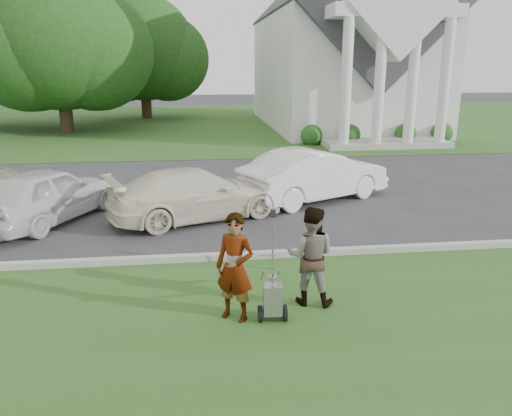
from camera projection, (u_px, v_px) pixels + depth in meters
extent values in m
plane|color=#333335|center=(220.00, 271.00, 9.92)|extent=(120.00, 120.00, 0.00)
cube|color=#2E5A1F|center=(231.00, 354.00, 7.06)|extent=(80.00, 7.00, 0.01)
cube|color=#2E5A1F|center=(200.00, 121.00, 35.67)|extent=(80.00, 30.00, 0.01)
cube|color=#9E9E93|center=(218.00, 257.00, 10.42)|extent=(80.00, 0.18, 0.15)
cube|color=white|center=(336.00, 71.00, 32.88)|extent=(9.00, 16.00, 7.00)
cube|color=#38383D|center=(339.00, 15.00, 31.91)|extent=(9.19, 17.00, 9.19)
cube|color=#9E9E93|center=(384.00, 143.00, 25.04)|extent=(6.20, 2.60, 0.30)
cylinder|color=white|center=(346.00, 86.00, 23.01)|extent=(0.50, 0.50, 6.00)
cylinder|color=white|center=(379.00, 85.00, 23.20)|extent=(0.50, 0.50, 6.00)
cylinder|color=white|center=(412.00, 85.00, 23.39)|extent=(0.50, 0.50, 6.00)
cylinder|color=white|center=(445.00, 85.00, 23.57)|extent=(0.50, 0.50, 6.00)
cube|color=white|center=(395.00, 12.00, 23.14)|extent=(6.20, 2.00, 0.60)
cube|color=white|center=(395.00, 5.00, 23.06)|extent=(5.09, 2.20, 5.09)
sphere|color=#1E4C19|center=(312.00, 136.00, 25.41)|extent=(1.10, 1.10, 1.10)
sphere|color=#1E4C19|center=(350.00, 135.00, 25.64)|extent=(1.10, 1.10, 1.10)
sphere|color=#1E4C19|center=(405.00, 134.00, 25.99)|extent=(1.10, 1.10, 1.10)
sphere|color=#1E4C19|center=(442.00, 133.00, 26.22)|extent=(1.10, 1.10, 1.10)
cylinder|color=#332316|center=(65.00, 105.00, 29.53)|extent=(0.76, 0.76, 3.20)
sphere|color=#1F4615|center=(58.00, 36.00, 28.44)|extent=(8.40, 8.40, 8.40)
sphere|color=#1F4615|center=(94.00, 51.00, 29.18)|extent=(6.89, 6.89, 6.89)
sphere|color=#1F4615|center=(27.00, 47.00, 28.13)|extent=(7.22, 7.22, 7.22)
sphere|color=#1F4615|center=(7.00, 43.00, 31.21)|extent=(7.54, 7.54, 7.54)
cylinder|color=#332316|center=(146.00, 98.00, 37.65)|extent=(0.76, 0.76, 3.00)
sphere|color=#1F4615|center=(143.00, 48.00, 36.65)|extent=(7.60, 7.60, 7.60)
sphere|color=#1F4615|center=(167.00, 59.00, 37.35)|extent=(6.23, 6.23, 6.23)
sphere|color=#1F4615|center=(122.00, 56.00, 36.35)|extent=(6.54, 6.54, 6.54)
cylinder|color=black|center=(260.00, 314.00, 7.92)|extent=(0.07, 0.27, 0.27)
cylinder|color=black|center=(285.00, 313.00, 7.95)|extent=(0.07, 0.27, 0.27)
cylinder|color=#2D2D33|center=(272.00, 313.00, 7.94)|extent=(0.45, 0.05, 0.03)
cube|color=gray|center=(273.00, 299.00, 7.87)|extent=(0.31, 0.25, 0.49)
cone|color=gray|center=(273.00, 280.00, 7.78)|extent=(0.16, 0.16, 0.14)
cylinder|color=#2D2D33|center=(273.00, 276.00, 7.76)|extent=(0.04, 0.04, 0.05)
cylinder|color=gray|center=(262.00, 276.00, 8.21)|extent=(0.06, 0.66, 0.47)
cylinder|color=gray|center=(277.00, 275.00, 8.23)|extent=(0.06, 0.66, 0.47)
cylinder|color=gray|center=(268.00, 255.00, 8.47)|extent=(0.29, 0.04, 0.03)
imported|color=#999999|center=(235.00, 268.00, 7.81)|extent=(0.76, 0.69, 1.75)
imported|color=#999999|center=(310.00, 257.00, 8.35)|extent=(0.99, 0.88, 1.70)
cylinder|color=gray|center=(273.00, 244.00, 9.80)|extent=(0.04, 0.04, 1.11)
cube|color=#2D2D33|center=(273.00, 213.00, 9.62)|extent=(0.09, 0.06, 0.17)
cylinder|color=gray|center=(273.00, 209.00, 9.60)|extent=(0.08, 0.08, 0.03)
imported|color=silver|center=(46.00, 194.00, 12.84)|extent=(3.44, 4.58, 1.45)
imported|color=#F1EACD|center=(196.00, 194.00, 13.10)|extent=(4.98, 3.40, 1.34)
imported|color=white|center=(315.00, 175.00, 14.91)|extent=(4.92, 3.58, 1.54)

